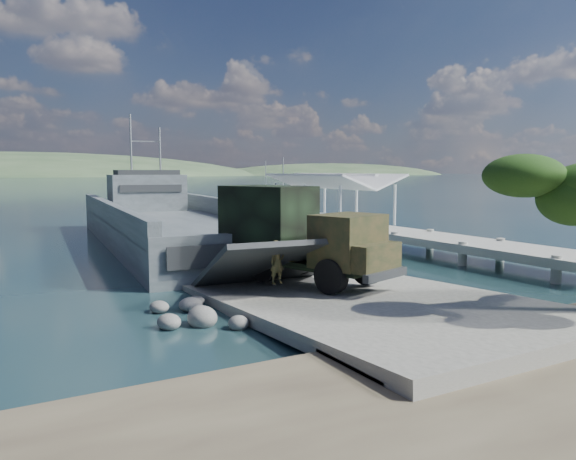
# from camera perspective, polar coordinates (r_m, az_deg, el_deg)

# --- Properties ---
(ground) EXTENTS (1400.00, 1400.00, 0.00)m
(ground) POSITION_cam_1_polar(r_m,az_deg,el_deg) (23.83, 5.31, -7.29)
(ground) COLOR #1B3D42
(ground) RESTS_ON ground
(boat_ramp) EXTENTS (10.00, 18.00, 0.50)m
(boat_ramp) POSITION_cam_1_polar(r_m,az_deg,el_deg) (22.98, 6.75, -7.16)
(boat_ramp) COLOR slate
(boat_ramp) RESTS_ON ground
(shoreline_rocks) EXTENTS (3.20, 5.60, 0.90)m
(shoreline_rocks) POSITION_cam_1_polar(r_m,az_deg,el_deg) (21.47, -9.37, -8.84)
(shoreline_rocks) COLOR #5F5F5D
(shoreline_rocks) RESTS_ON ground
(distant_headlands) EXTENTS (1000.00, 240.00, 48.00)m
(distant_headlands) POSITION_cam_1_polar(r_m,az_deg,el_deg) (582.48, -23.40, 5.03)
(distant_headlands) COLOR #324B2F
(distant_headlands) RESTS_ON ground
(pier) EXTENTS (6.40, 44.00, 6.10)m
(pier) POSITION_cam_1_polar(r_m,az_deg,el_deg) (46.18, 5.27, 1.21)
(pier) COLOR #A2A098
(pier) RESTS_ON ground
(landing_craft) EXTENTS (12.71, 38.99, 11.40)m
(landing_craft) POSITION_cam_1_polar(r_m,az_deg,el_deg) (42.61, -11.41, -0.20)
(landing_craft) COLOR #444D50
(landing_craft) RESTS_ON ground
(military_truck) EXTENTS (5.38, 9.58, 4.27)m
(military_truck) POSITION_cam_1_polar(r_m,az_deg,el_deg) (25.72, 0.50, -0.34)
(military_truck) COLOR black
(military_truck) RESTS_ON boat_ramp
(soldier) EXTENTS (0.67, 0.46, 1.78)m
(soldier) POSITION_cam_1_polar(r_m,az_deg,el_deg) (22.92, -1.09, -4.24)
(soldier) COLOR black
(soldier) RESTS_ON boat_ramp
(sailboat_near) EXTENTS (2.54, 6.05, 7.14)m
(sailboat_near) POSITION_cam_1_polar(r_m,az_deg,el_deg) (60.37, -0.43, 1.21)
(sailboat_near) COLOR white
(sailboat_near) RESTS_ON ground
(sailboat_far) EXTENTS (2.13, 5.73, 6.83)m
(sailboat_far) POSITION_cam_1_polar(r_m,az_deg,el_deg) (66.44, -2.23, 1.64)
(sailboat_far) COLOR white
(sailboat_far) RESTS_ON ground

